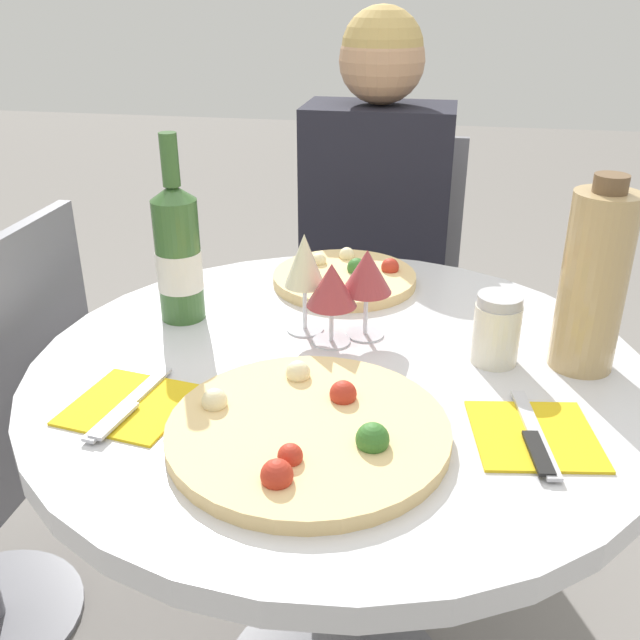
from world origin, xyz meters
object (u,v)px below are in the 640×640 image
object	(u,v)px
seated_diner	(371,291)
pizza_large	(308,430)
wine_bottle	(178,253)
chair_behind_diner	(376,310)
tall_carafe	(594,281)
dining_table	(338,441)

from	to	relation	value
seated_diner	pizza_large	world-z (taller)	seated_diner
wine_bottle	pizza_large	bearing A→B (deg)	-47.93
pizza_large	wine_bottle	distance (m)	0.43
seated_diner	pizza_large	distance (m)	0.90
chair_behind_diner	tall_carafe	distance (m)	0.96
pizza_large	tall_carafe	size ratio (longest dim) A/B	1.24
tall_carafe	wine_bottle	bearing A→B (deg)	175.43
seated_diner	wine_bottle	xyz separation A→B (m)	(-0.25, -0.58, 0.29)
pizza_large	tall_carafe	xyz separation A→B (m)	(0.36, 0.26, 0.12)
seated_diner	tall_carafe	bearing A→B (deg)	121.26
seated_diner	tall_carafe	world-z (taller)	seated_diner
dining_table	pizza_large	xyz separation A→B (m)	(-0.01, -0.20, 0.15)
pizza_large	wine_bottle	bearing A→B (deg)	132.07
tall_carafe	chair_behind_diner	bearing A→B (deg)	116.34
seated_diner	wine_bottle	size ratio (longest dim) A/B	3.86
tall_carafe	seated_diner	bearing A→B (deg)	121.26
pizza_large	tall_carafe	distance (m)	0.46
chair_behind_diner	tall_carafe	xyz separation A→B (m)	(0.38, -0.77, 0.42)
seated_diner	tall_carafe	xyz separation A→B (m)	(0.38, -0.63, 0.31)
pizza_large	wine_bottle	size ratio (longest dim) A/B	1.15
dining_table	tall_carafe	world-z (taller)	tall_carafe
dining_table	chair_behind_diner	distance (m)	0.84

